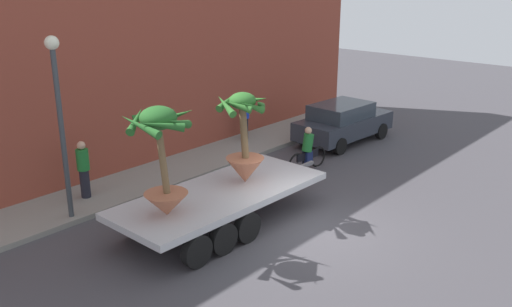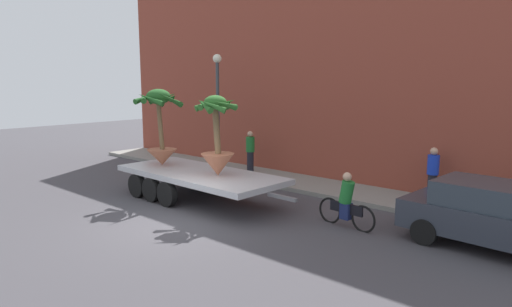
{
  "view_description": "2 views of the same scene",
  "coord_description": "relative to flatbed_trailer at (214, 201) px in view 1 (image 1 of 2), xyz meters",
  "views": [
    {
      "loc": [
        -10.92,
        -7.53,
        6.54
      ],
      "look_at": [
        0.81,
        2.72,
        1.34
      ],
      "focal_mm": 39.07,
      "sensor_mm": 36.0,
      "label": 1
    },
    {
      "loc": [
        9.71,
        -7.59,
        3.94
      ],
      "look_at": [
        0.27,
        3.03,
        1.64
      ],
      "focal_mm": 31.82,
      "sensor_mm": 36.0,
      "label": 2
    }
  ],
  "objects": [
    {
      "name": "ground_plane",
      "position": [
        1.58,
        -2.06,
        -0.77
      ],
      "size": [
        60.0,
        60.0,
        0.0
      ],
      "primitive_type": "plane",
      "color": "#423F44"
    },
    {
      "name": "sidewalk",
      "position": [
        1.58,
        4.04,
        -0.7
      ],
      "size": [
        24.0,
        2.2,
        0.15
      ],
      "primitive_type": "cube",
      "color": "gray",
      "rests_on": "ground"
    },
    {
      "name": "building_facade",
      "position": [
        1.58,
        5.74,
        3.65
      ],
      "size": [
        24.0,
        1.2,
        8.84
      ],
      "primitive_type": "cube",
      "color": "brown",
      "rests_on": "ground"
    },
    {
      "name": "flatbed_trailer",
      "position": [
        0.0,
        0.0,
        0.0
      ],
      "size": [
        7.02,
        2.59,
        0.98
      ],
      "color": "#B7BABF",
      "rests_on": "ground"
    },
    {
      "name": "potted_palm_rear",
      "position": [
        1.12,
        -0.03,
        1.29
      ],
      "size": [
        1.41,
        1.38,
        2.51
      ],
      "color": "#B26647",
      "rests_on": "flatbed_trailer"
    },
    {
      "name": "potted_palm_middle",
      "position": [
        -1.71,
        -0.08,
        1.56
      ],
      "size": [
        1.53,
        1.59,
        2.66
      ],
      "color": "#B26647",
      "rests_on": "flatbed_trailer"
    },
    {
      "name": "cyclist",
      "position": [
        5.25,
        0.83,
        -0.1
      ],
      "size": [
        1.84,
        0.38,
        1.54
      ],
      "color": "black",
      "rests_on": "ground"
    },
    {
      "name": "parked_car",
      "position": [
        8.74,
        1.68,
        0.06
      ],
      "size": [
        4.39,
        2.1,
        1.58
      ],
      "color": "#2D333D",
      "rests_on": "ground"
    },
    {
      "name": "pedestrian_near_gate",
      "position": [
        6.16,
        4.53,
        0.27
      ],
      "size": [
        0.36,
        0.36,
        1.71
      ],
      "color": "black",
      "rests_on": "sidewalk"
    },
    {
      "name": "pedestrian_far_left",
      "position": [
        -1.25,
        4.1,
        0.27
      ],
      "size": [
        0.36,
        0.36,
        1.71
      ],
      "color": "black",
      "rests_on": "sidewalk"
    },
    {
      "name": "street_lamp",
      "position": [
        -2.26,
        3.24,
        2.46
      ],
      "size": [
        0.36,
        0.36,
        4.83
      ],
      "color": "#383D42",
      "rests_on": "sidewalk"
    }
  ]
}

